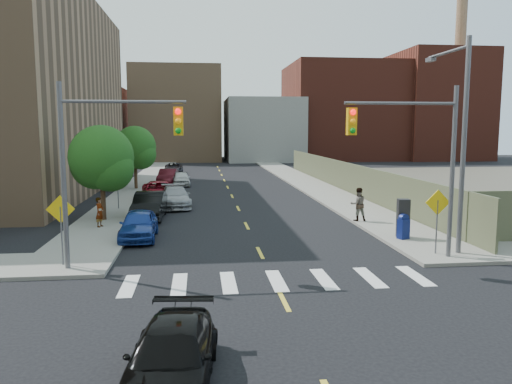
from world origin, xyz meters
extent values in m
plane|color=black|center=(0.00, 0.00, 0.00)|extent=(160.00, 160.00, 0.00)
cube|color=gray|center=(-7.75, 41.50, 0.07)|extent=(3.50, 73.00, 0.15)
cube|color=gray|center=(7.75, 41.50, 0.07)|extent=(3.50, 73.00, 0.15)
cube|color=#555C40|center=(9.60, 28.00, 1.25)|extent=(0.12, 44.00, 2.50)
cube|color=#592319|center=(-22.00, 70.00, 6.00)|extent=(14.00, 18.00, 12.00)
cube|color=#8C6B4C|center=(-6.00, 72.00, 7.50)|extent=(14.00, 16.00, 15.00)
cube|color=gray|center=(8.00, 70.00, 5.00)|extent=(12.00, 16.00, 10.00)
cube|color=#592319|center=(22.00, 72.00, 8.00)|extent=(18.00, 18.00, 16.00)
cube|color=#592319|center=(38.00, 70.00, 9.00)|extent=(14.00, 16.00, 18.00)
cylinder|color=#8C6B4C|center=(42.00, 70.00, 14.00)|extent=(1.80, 1.80, 28.00)
cylinder|color=#59595E|center=(-7.50, 6.00, 3.50)|extent=(0.18, 0.18, 7.00)
cylinder|color=#59595E|center=(-5.25, 6.00, 6.30)|extent=(4.50, 0.12, 0.12)
cube|color=#E5A50C|center=(-3.30, 6.00, 5.60)|extent=(0.35, 0.30, 1.05)
cylinder|color=#59595E|center=(7.50, 6.00, 3.50)|extent=(0.18, 0.18, 7.00)
cylinder|color=#59595E|center=(5.25, 6.00, 6.30)|extent=(4.50, 0.12, 0.12)
cube|color=#E5A50C|center=(3.30, 6.00, 5.60)|extent=(0.35, 0.30, 1.05)
cylinder|color=#59595E|center=(8.20, 6.50, 4.50)|extent=(0.20, 0.20, 9.00)
cylinder|color=#59595E|center=(8.20, 8.20, 8.60)|extent=(0.12, 3.50, 0.12)
cube|color=#59595E|center=(8.20, 9.80, 8.50)|extent=(0.25, 0.60, 0.18)
cylinder|color=#59595E|center=(-7.80, 6.50, 1.20)|extent=(0.06, 0.06, 2.40)
cube|color=yellow|center=(-7.80, 6.50, 2.30)|extent=(1.06, 0.04, 1.06)
cylinder|color=#59595E|center=(7.20, 6.50, 1.20)|extent=(0.06, 0.06, 2.40)
cube|color=yellow|center=(7.20, 6.50, 2.30)|extent=(1.06, 0.04, 1.06)
cylinder|color=#59595E|center=(-7.80, 20.00, 1.20)|extent=(0.06, 0.06, 2.40)
cube|color=yellow|center=(-7.80, 20.00, 2.30)|extent=(1.06, 0.04, 1.06)
cylinder|color=#332114|center=(-8.00, 16.00, 1.32)|extent=(0.28, 0.28, 2.64)
sphere|color=#1E4513|center=(-8.00, 16.00, 3.72)|extent=(3.60, 3.60, 3.60)
sphere|color=#1E4513|center=(-7.50, 15.70, 3.12)|extent=(2.64, 2.64, 2.64)
sphere|color=#1E4513|center=(-8.40, 16.40, 3.30)|extent=(2.88, 2.88, 2.88)
cylinder|color=#332114|center=(-8.00, 31.00, 1.32)|extent=(0.28, 0.28, 2.64)
sphere|color=#1E4513|center=(-8.00, 31.00, 3.72)|extent=(3.60, 3.60, 3.60)
sphere|color=#1E4513|center=(-7.50, 30.70, 3.12)|extent=(2.64, 2.64, 2.64)
sphere|color=#1E4513|center=(-8.40, 31.40, 3.30)|extent=(2.88, 2.88, 2.88)
imported|color=navy|center=(-5.50, 11.35, 0.71)|extent=(1.74, 4.19, 1.42)
imported|color=black|center=(-5.50, 16.74, 0.79)|extent=(1.84, 4.86, 1.58)
imported|color=maroon|center=(-5.50, 23.77, 0.74)|extent=(2.91, 5.52, 1.48)
imported|color=#94959A|center=(-4.20, 21.04, 0.70)|extent=(2.45, 5.02, 1.40)
imported|color=silver|center=(-4.20, 33.69, 0.67)|extent=(1.78, 4.03, 1.35)
imported|color=#3F0C14|center=(-5.50, 34.79, 0.74)|extent=(1.90, 4.59, 1.48)
imported|color=black|center=(-5.50, 46.25, 0.64)|extent=(2.33, 4.69, 1.28)
imported|color=black|center=(-3.20, -2.89, 0.63)|extent=(2.20, 4.51, 1.26)
cube|color=navy|center=(6.98, 9.31, 0.62)|extent=(0.59, 0.53, 0.93)
cylinder|color=navy|center=(6.98, 9.31, 1.11)|extent=(0.53, 0.38, 0.48)
cube|color=black|center=(7.07, 9.61, 1.07)|extent=(0.61, 0.53, 1.85)
imported|color=gray|center=(-7.81, 13.90, 0.94)|extent=(0.53, 0.66, 1.57)
imported|color=gray|center=(6.30, 14.02, 1.09)|extent=(0.92, 0.72, 1.88)
camera|label=1|loc=(-2.57, -12.82, 5.36)|focal=35.00mm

